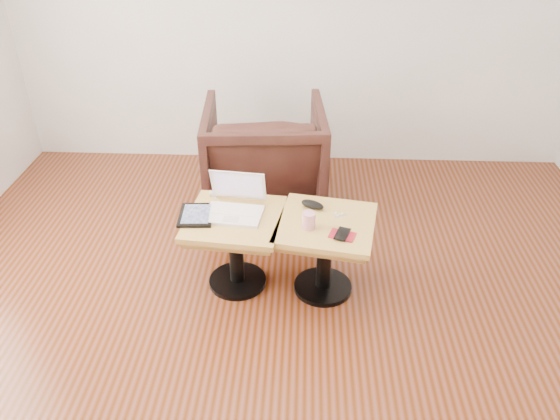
{
  "coord_description": "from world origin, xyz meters",
  "views": [
    {
      "loc": [
        0.08,
        -2.06,
        2.15
      ],
      "look_at": [
        -0.04,
        0.52,
        0.53
      ],
      "focal_mm": 35.0,
      "sensor_mm": 36.0,
      "label": 1
    }
  ],
  "objects_px": {
    "side_table_right": "(325,239)",
    "laptop": "(235,205)",
    "armchair": "(265,157)",
    "side_table_left": "(235,234)",
    "striped_cup": "(309,220)"
  },
  "relations": [
    {
      "from": "laptop",
      "to": "side_table_right",
      "type": "bearing_deg",
      "value": -2.68
    },
    {
      "from": "laptop",
      "to": "striped_cup",
      "type": "relative_size",
      "value": 3.75
    },
    {
      "from": "side_table_left",
      "to": "striped_cup",
      "type": "distance_m",
      "value": 0.46
    },
    {
      "from": "side_table_right",
      "to": "laptop",
      "type": "bearing_deg",
      "value": -179.1
    },
    {
      "from": "side_table_left",
      "to": "laptop",
      "type": "bearing_deg",
      "value": 95.95
    },
    {
      "from": "side_table_left",
      "to": "laptop",
      "type": "xyz_separation_m",
      "value": [
        -0.0,
        0.05,
        0.17
      ]
    },
    {
      "from": "laptop",
      "to": "armchair",
      "type": "xyz_separation_m",
      "value": [
        0.1,
        0.89,
        -0.14
      ]
    },
    {
      "from": "side_table_right",
      "to": "laptop",
      "type": "distance_m",
      "value": 0.55
    },
    {
      "from": "side_table_left",
      "to": "side_table_right",
      "type": "distance_m",
      "value": 0.52
    },
    {
      "from": "laptop",
      "to": "armchair",
      "type": "bearing_deg",
      "value": 89.73
    },
    {
      "from": "side_table_left",
      "to": "striped_cup",
      "type": "height_order",
      "value": "striped_cup"
    },
    {
      "from": "side_table_right",
      "to": "striped_cup",
      "type": "relative_size",
      "value": 6.59
    },
    {
      "from": "laptop",
      "to": "armchair",
      "type": "distance_m",
      "value": 0.9
    },
    {
      "from": "armchair",
      "to": "side_table_left",
      "type": "bearing_deg",
      "value": 79.14
    },
    {
      "from": "side_table_left",
      "to": "armchair",
      "type": "bearing_deg",
      "value": 89.42
    }
  ]
}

